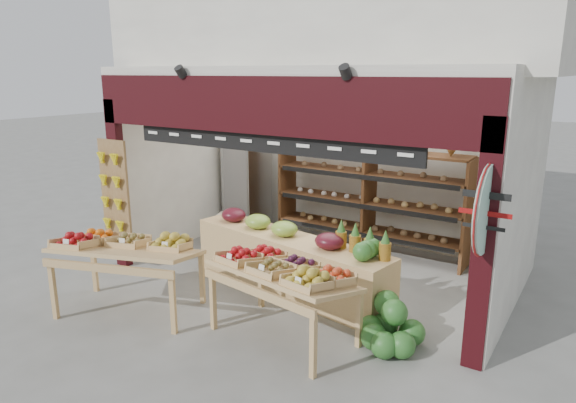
% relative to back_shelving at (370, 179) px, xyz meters
% --- Properties ---
extents(ground, '(60.00, 60.00, 0.00)m').
position_rel_back_shelving_xyz_m(ground, '(-0.30, -1.69, -1.28)').
color(ground, slate).
rests_on(ground, ground).
extents(shop_structure, '(6.36, 5.12, 5.40)m').
position_rel_back_shelving_xyz_m(shop_structure, '(-0.30, -0.08, 2.64)').
color(shop_structure, silver).
rests_on(shop_structure, ground).
extents(banana_board, '(0.60, 0.15, 1.80)m').
position_rel_back_shelving_xyz_m(banana_board, '(-3.03, -2.86, -0.16)').
color(banana_board, olive).
rests_on(banana_board, ground).
extents(gift_sign, '(0.04, 0.93, 0.92)m').
position_rel_back_shelving_xyz_m(gift_sign, '(2.45, -2.83, 0.47)').
color(gift_sign, '#AEDBC5').
rests_on(gift_sign, ground).
extents(back_shelving, '(3.37, 0.55, 2.05)m').
position_rel_back_shelving_xyz_m(back_shelving, '(0.00, 0.00, 0.00)').
color(back_shelving, brown).
rests_on(back_shelving, ground).
extents(refrigerator, '(0.74, 0.74, 1.79)m').
position_rel_back_shelving_xyz_m(refrigerator, '(-2.50, -0.15, -0.38)').
color(refrigerator, '#ABADB2').
rests_on(refrigerator, ground).
extents(cardboard_stack, '(0.99, 0.83, 0.59)m').
position_rel_back_shelving_xyz_m(cardboard_stack, '(-2.05, -0.98, -1.06)').
color(cardboard_stack, silver).
rests_on(cardboard_stack, ground).
extents(mid_counter, '(3.27, 1.17, 1.02)m').
position_rel_back_shelving_xyz_m(mid_counter, '(-0.25, -2.15, -0.84)').
color(mid_counter, tan).
rests_on(mid_counter, ground).
extents(display_table_left, '(1.98, 1.49, 1.10)m').
position_rel_back_shelving_xyz_m(display_table_left, '(-1.78, -3.79, -0.43)').
color(display_table_left, tan).
rests_on(display_table_left, ground).
extents(display_table_right, '(1.80, 1.18, 1.06)m').
position_rel_back_shelving_xyz_m(display_table_right, '(0.43, -3.32, -0.44)').
color(display_table_right, tan).
rests_on(display_table_right, ground).
extents(watermelon_pile, '(0.74, 0.76, 0.58)m').
position_rel_back_shelving_xyz_m(watermelon_pile, '(1.54, -2.84, -1.06)').
color(watermelon_pile, '#21511B').
rests_on(watermelon_pile, ground).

